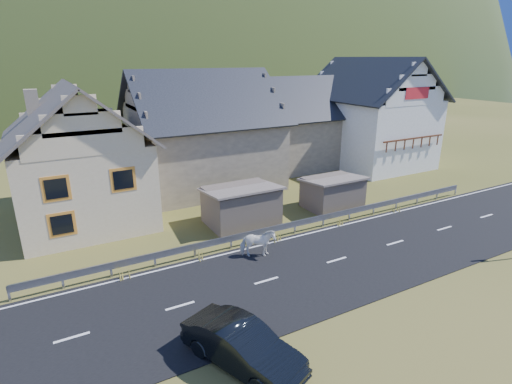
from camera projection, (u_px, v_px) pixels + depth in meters
ground at (337, 261)px, 19.63m from camera, size 160.00×160.00×0.00m
road at (337, 260)px, 19.63m from camera, size 60.00×7.00×0.04m
lane_markings at (337, 260)px, 19.62m from camera, size 60.00×6.60×0.01m
guardrail at (295, 224)px, 22.51m from camera, size 28.10×0.09×0.75m
shed_left at (241, 206)px, 23.78m from camera, size 4.30×3.30×2.40m
shed_right at (332, 193)px, 26.34m from camera, size 3.80×2.90×2.20m
house_cream at (79, 149)px, 23.68m from camera, size 7.80×9.80×8.30m
house_stone_a at (202, 125)px, 30.17m from camera, size 10.80×9.80×8.90m
house_stone_b at (297, 118)px, 36.50m from camera, size 9.80×8.80×8.10m
house_white at (370, 109)px, 36.46m from camera, size 8.80×10.80×9.70m
mountain at (82, 127)px, 178.02m from camera, size 440.00×280.00×260.00m
horse at (258, 243)px, 19.74m from camera, size 1.36×1.88×1.45m
car at (242, 346)px, 12.79m from camera, size 3.05×4.59×1.43m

